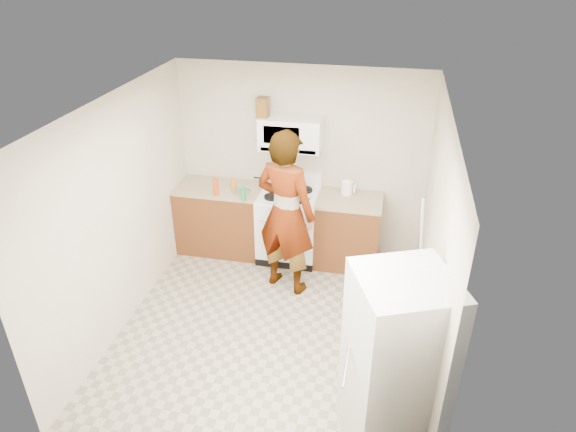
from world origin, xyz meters
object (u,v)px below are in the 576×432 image
(microwave, at_px, (291,133))
(saucepan, at_px, (273,182))
(gas_range, at_px, (289,224))
(person, at_px, (286,213))
(fridge, at_px, (395,367))
(kettle, at_px, (347,188))

(microwave, bearing_deg, saucepan, -177.76)
(gas_range, xyz_separation_m, microwave, (0.00, 0.13, 1.21))
(microwave, bearing_deg, gas_range, -90.00)
(gas_range, bearing_deg, person, -81.07)
(fridge, bearing_deg, microwave, 94.44)
(gas_range, xyz_separation_m, saucepan, (-0.23, 0.12, 0.53))
(kettle, bearing_deg, saucepan, -157.83)
(fridge, bearing_deg, kettle, 81.48)
(microwave, bearing_deg, fridge, -63.25)
(gas_range, bearing_deg, kettle, 11.31)
(gas_range, height_order, kettle, gas_range)
(microwave, relative_size, kettle, 4.38)
(kettle, bearing_deg, person, -106.53)
(kettle, bearing_deg, gas_range, -148.08)
(microwave, distance_m, saucepan, 0.72)
(microwave, xyz_separation_m, kettle, (0.72, 0.02, -0.68))
(microwave, height_order, fridge, microwave)
(fridge, xyz_separation_m, saucepan, (-1.65, 2.80, 0.17))
(gas_range, relative_size, saucepan, 4.74)
(microwave, bearing_deg, person, -82.48)
(fridge, bearing_deg, person, 100.77)
(fridge, distance_m, kettle, 2.92)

